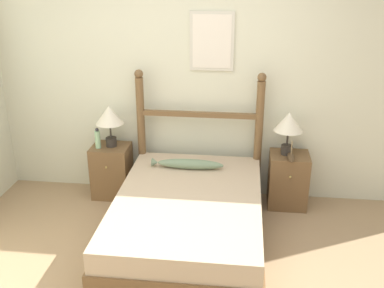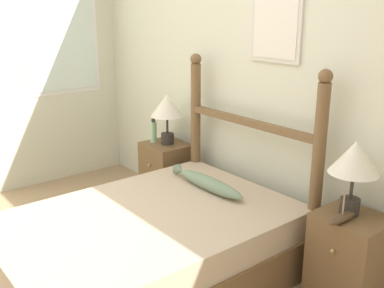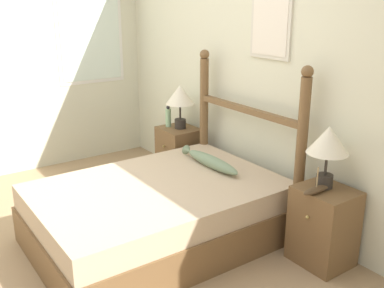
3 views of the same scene
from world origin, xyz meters
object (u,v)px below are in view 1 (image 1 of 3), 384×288
Objects in this scene: nightstand_left at (112,171)px; table_lamp_left at (109,117)px; bed at (188,220)px; nightstand_right at (288,180)px; table_lamp_right at (289,124)px; fish_pillow at (188,164)px; bottle at (98,139)px; model_boat at (291,157)px.

table_lamp_left reaches higher than nightstand_left.
nightstand_right reaches higher than bed.
table_lamp_left is 1.86m from table_lamp_right.
nightstand_right is (1.91, 0.00, 0.00)m from nightstand_left.
fish_pillow is (-0.99, -0.27, -0.38)m from table_lamp_right.
model_boat is (2.02, -0.06, -0.08)m from bottle.
nightstand_right is 2.59× the size of bottle.
table_lamp_left is 1.00× the size of table_lamp_right.
nightstand_left is 2.59× the size of bottle.
bottle is at bearing -178.43° from nightstand_right.
bed is 1.39m from bottle.
nightstand_right is 0.33m from model_boat.
bottle reaches higher than model_boat.
nightstand_right is (0.95, 0.83, 0.05)m from bed.
nightstand_left is at bearing -137.17° from table_lamp_left.
bottle is at bearing -178.04° from table_lamp_right.
model_boat is at bearing 37.09° from bed.
fish_pillow is (-1.02, -0.14, -0.07)m from model_boat.
nightstand_right is 0.62m from table_lamp_right.
nightstand_left is 1.29× the size of table_lamp_left.
nightstand_right is at bearing 87.54° from model_boat.
bed is 8.46× the size of bottle.
table_lamp_left is at bearing 28.15° from bottle.
model_boat is at bearing -74.47° from table_lamp_right.
fish_pillow is at bearing -164.90° from table_lamp_right.
bed is 1.41m from table_lamp_right.
nightstand_right is 2.33× the size of model_boat.
nightstand_left is 0.41m from bottle.
nightstand_right is at bearing 13.89° from fish_pillow.
table_lamp_right reaches higher than fish_pillow.
bed is at bearing -138.98° from nightstand_right.
fish_pillow is (-0.07, 0.58, 0.30)m from bed.
table_lamp_left reaches higher than bottle.
bed is at bearing -142.91° from model_boat.
nightstand_left is at bearing 180.00° from nightstand_right.
table_lamp_right is (1.86, 0.00, 0.00)m from table_lamp_left.
table_lamp_left is at bearing 176.25° from model_boat.
nightstand_left is at bearing -179.62° from table_lamp_right.
fish_pillow reaches higher than bed.
bottle is at bearing 144.01° from bed.
model_boat is (1.89, -0.12, -0.31)m from table_lamp_left.
table_lamp_left is (-1.90, 0.01, 0.62)m from nightstand_right.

